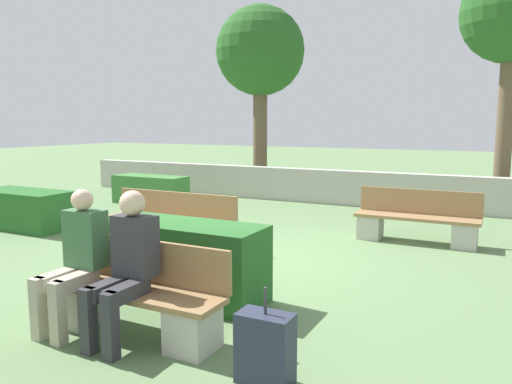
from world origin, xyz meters
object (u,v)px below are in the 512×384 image
at_px(person_seated_man, 76,254).
at_px(suitcase, 265,348).
at_px(person_seated_woman, 126,260).
at_px(tree_center_left, 512,17).
at_px(bench_right_side, 169,226).
at_px(tree_leftmost, 260,53).
at_px(bench_front, 135,300).
at_px(bench_left_side, 416,223).

distance_m(person_seated_man, suitcase, 2.04).
xyz_separation_m(person_seated_woman, tree_center_left, (2.76, 8.98, 3.39)).
bearing_deg(bench_right_side, tree_center_left, 52.56).
height_order(tree_leftmost, tree_center_left, tree_center_left).
bearing_deg(person_seated_woman, tree_center_left, 72.93).
relative_size(bench_front, tree_center_left, 0.33).
height_order(suitcase, tree_leftmost, tree_leftmost).
bearing_deg(person_seated_woman, bench_right_side, 120.76).
xyz_separation_m(bench_right_side, tree_center_left, (4.47, 6.10, 3.79)).
distance_m(bench_left_side, person_seated_woman, 5.20).
xyz_separation_m(person_seated_woman, tree_leftmost, (-3.55, 9.67, 3.10)).
bearing_deg(person_seated_man, tree_center_left, 69.53).
xyz_separation_m(bench_right_side, tree_leftmost, (-1.83, 6.79, 3.50)).
height_order(bench_right_side, suitcase, bench_right_side).
relative_size(suitcase, tree_leftmost, 0.14).
relative_size(person_seated_man, person_seated_woman, 0.98).
bearing_deg(bench_left_side, tree_center_left, 72.39).
bearing_deg(tree_leftmost, suitcase, -63.18).
bearing_deg(bench_front, bench_right_side, 121.50).
distance_m(bench_right_side, tree_leftmost, 7.86).
bearing_deg(bench_front, bench_left_side, 70.75).
height_order(bench_front, tree_leftmost, tree_leftmost).
bearing_deg(tree_center_left, bench_left_side, -105.42).
bearing_deg(tree_leftmost, bench_right_side, -74.89).
bearing_deg(bench_right_side, person_seated_woman, -60.43).
distance_m(bench_front, suitcase, 1.44).
bearing_deg(bench_left_side, bench_front, -111.44).
xyz_separation_m(bench_front, bench_right_side, (-1.68, 2.75, 0.02)).
bearing_deg(tree_leftmost, person_seated_woman, -69.85).
bearing_deg(person_seated_woman, suitcase, -4.13).
height_order(bench_left_side, person_seated_man, person_seated_man).
xyz_separation_m(person_seated_man, tree_leftmost, (-2.95, 9.68, 3.12)).
relative_size(bench_front, suitcase, 2.41).
bearing_deg(bench_front, person_seated_woman, -76.63).
bearing_deg(suitcase, person_seated_man, 177.22).
relative_size(bench_left_side, tree_leftmost, 0.37).
xyz_separation_m(person_seated_woman, suitcase, (1.39, -0.10, -0.47)).
relative_size(person_seated_man, tree_center_left, 0.25).
height_order(bench_front, tree_center_left, tree_center_left).
xyz_separation_m(bench_front, person_seated_man, (-0.56, -0.14, 0.40)).
xyz_separation_m(bench_right_side, suitcase, (3.11, -2.98, -0.07)).
height_order(bench_front, person_seated_man, person_seated_man).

